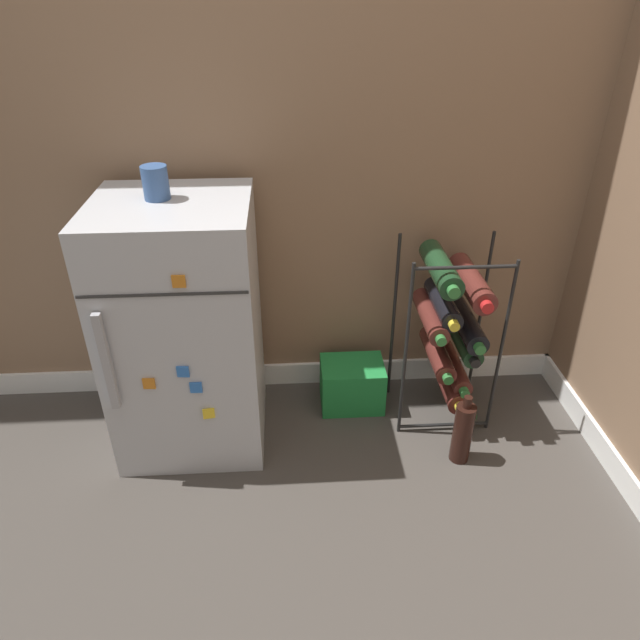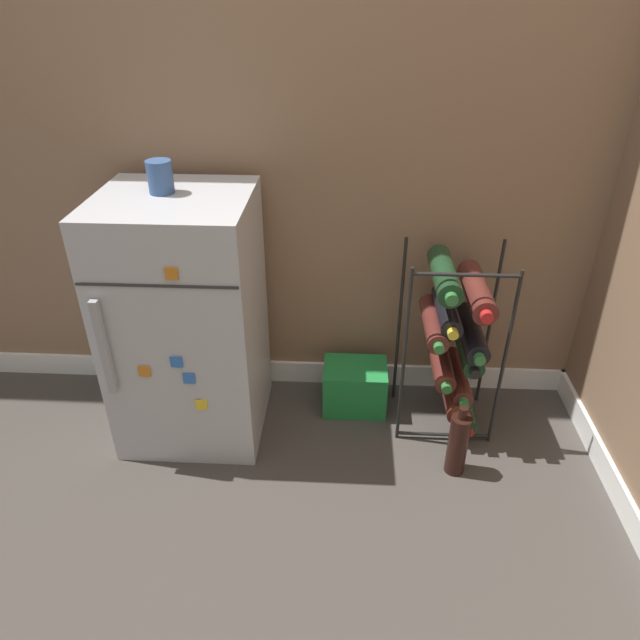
# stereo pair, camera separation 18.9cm
# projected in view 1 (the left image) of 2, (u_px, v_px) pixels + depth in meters

# --- Properties ---
(ground_plane) EXTENTS (14.00, 14.00, 0.00)m
(ground_plane) POSITION_uv_depth(u_px,v_px,m) (325.00, 500.00, 1.79)
(ground_plane) COLOR #423D38
(wall_back) EXTENTS (6.91, 0.07, 2.50)m
(wall_back) POSITION_uv_depth(u_px,v_px,m) (312.00, 42.00, 1.70)
(wall_back) COLOR #84664C
(wall_back) RESTS_ON ground_plane
(mini_fridge) EXTENTS (0.47, 0.47, 0.85)m
(mini_fridge) POSITION_uv_depth(u_px,v_px,m) (185.00, 329.00, 1.85)
(mini_fridge) COLOR #B7BABF
(mini_fridge) RESTS_ON ground_plane
(wine_rack) EXTENTS (0.33, 0.33, 0.67)m
(wine_rack) POSITION_uv_depth(u_px,v_px,m) (452.00, 333.00, 1.99)
(wine_rack) COLOR black
(wine_rack) RESTS_ON ground_plane
(soda_box) EXTENTS (0.23, 0.18, 0.18)m
(soda_box) POSITION_uv_depth(u_px,v_px,m) (352.00, 384.00, 2.15)
(soda_box) COLOR #1E7F38
(soda_box) RESTS_ON ground_plane
(fridge_top_cup) EXTENTS (0.07, 0.07, 0.10)m
(fridge_top_cup) POSITION_uv_depth(u_px,v_px,m) (155.00, 183.00, 1.63)
(fridge_top_cup) COLOR #335184
(fridge_top_cup) RESTS_ON mini_fridge
(loose_bottle_floor) EXTENTS (0.07, 0.07, 0.26)m
(loose_bottle_floor) POSITION_uv_depth(u_px,v_px,m) (463.00, 432.00, 1.88)
(loose_bottle_floor) COLOR black
(loose_bottle_floor) RESTS_ON ground_plane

